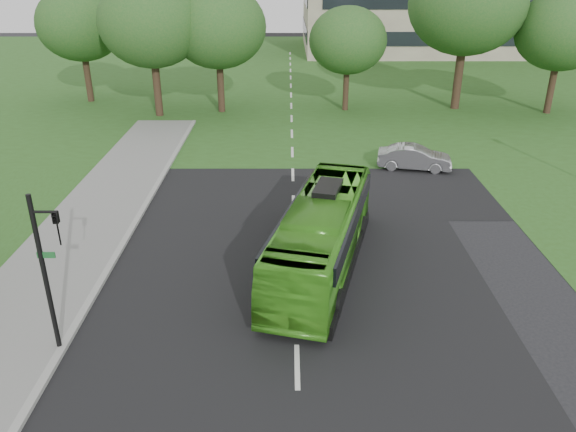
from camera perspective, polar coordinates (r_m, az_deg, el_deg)
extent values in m
plane|color=black|center=(18.48, 0.84, -11.11)|extent=(160.00, 160.00, 0.00)
cube|color=black|center=(36.63, 0.42, 7.48)|extent=(14.00, 120.00, 0.01)
cube|color=black|center=(30.95, 0.49, 4.21)|extent=(80.00, 12.00, 0.01)
cube|color=silver|center=(31.88, 0.48, 4.85)|extent=(0.15, 90.00, 0.01)
cube|color=#2B521B|center=(60.97, 0.26, 14.41)|extent=(120.00, 60.00, 0.01)
cylinder|color=black|center=(44.00, -13.12, 12.28)|extent=(0.56, 0.56, 3.75)
ellipsoid|color=#1B5220|center=(43.28, -13.76, 18.55)|extent=(7.44, 7.44, 6.33)
cylinder|color=black|center=(44.44, -6.84, 12.66)|extent=(0.52, 0.52, 3.47)
ellipsoid|color=#1B5220|center=(43.73, -7.15, 18.55)|extent=(7.13, 7.13, 6.06)
cylinder|color=black|center=(44.93, 5.89, 12.50)|extent=(0.44, 0.44, 2.94)
ellipsoid|color=#1B5220|center=(44.30, 6.11, 17.32)|extent=(5.85, 5.85, 4.97)
cylinder|color=black|center=(46.95, 16.86, 12.98)|extent=(0.65, 0.65, 4.32)
ellipsoid|color=#1B5220|center=(46.25, 17.76, 19.80)|extent=(8.68, 8.68, 7.38)
cylinder|color=black|center=(48.04, 25.12, 11.42)|extent=(0.51, 0.51, 3.40)
ellipsoid|color=#1B5220|center=(47.40, 26.10, 16.53)|extent=(6.68, 6.68, 5.68)
cylinder|color=black|center=(50.33, -19.63, 12.84)|extent=(0.52, 0.52, 3.45)
ellipsoid|color=#1B5220|center=(49.72, -20.38, 17.83)|extent=(6.77, 6.77, 5.76)
imported|color=#45A022|center=(21.10, 3.44, -1.87)|extent=(4.80, 10.31, 2.80)
imported|color=#B4B4B9|center=(32.46, 12.73, 5.82)|extent=(4.28, 2.21, 1.34)
cylinder|color=black|center=(17.52, -23.44, -5.71)|extent=(0.14, 0.14, 5.10)
cylinder|color=black|center=(16.51, -23.48, 0.39)|extent=(0.71, 0.08, 0.08)
imported|color=black|center=(16.61, -22.38, -1.21)|extent=(0.17, 0.21, 1.02)
cube|color=#195926|center=(17.13, -23.37, -3.66)|extent=(0.51, 0.04, 0.18)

